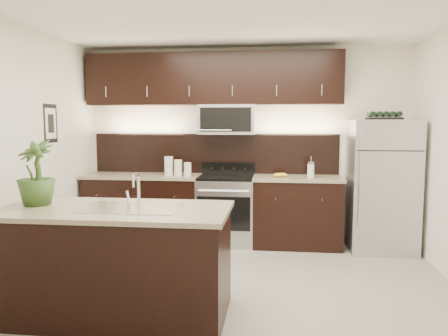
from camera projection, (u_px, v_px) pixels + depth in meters
The scene contains 12 objects.
ground at pixel (232, 290), 4.33m from camera, with size 4.50×4.50×0.00m, color gray.
room_walls at pixel (221, 119), 4.13m from camera, with size 4.52×4.02×2.71m.
counter_run at pixel (211, 209), 6.01m from camera, with size 3.51×0.65×0.94m.
upper_fixtures at pixel (214, 87), 5.97m from camera, with size 3.49×0.40×1.66m.
island at pixel (116, 261), 3.75m from camera, with size 1.96×0.96×0.94m.
sink_faucet at pixel (132, 206), 3.69m from camera, with size 0.84×0.50×0.28m.
refrigerator at pixel (381, 186), 5.65m from camera, with size 0.82×0.74×1.70m, color #B2B2B7.
wine_rack at pixel (384, 116), 5.56m from camera, with size 0.42×0.26×0.10m.
plant at pixel (36, 173), 3.81m from camera, with size 0.32×0.32×0.57m, color #324E1F.
canisters at pixel (176, 167), 5.93m from camera, with size 0.38×0.17×0.26m.
french_press at pixel (311, 170), 5.74m from camera, with size 0.09×0.09×0.27m.
bananas at pixel (276, 175), 5.77m from camera, with size 0.19×0.15×0.06m, color yellow.
Camera 1 is at (0.41, -4.16, 1.66)m, focal length 35.00 mm.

